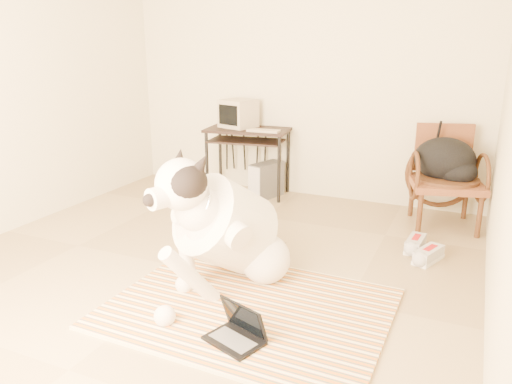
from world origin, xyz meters
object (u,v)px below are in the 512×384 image
Objects in this scene: crt_monitor at (238,114)px; laptop at (238,331)px; dog at (226,229)px; rattan_chair at (445,177)px; computer_desk at (247,138)px; backpack at (447,161)px; pc_tower at (266,180)px.

laptop is at bearing -63.95° from crt_monitor.
rattan_chair is at bearing 56.25° from dog.
computer_desk is at bearing -19.73° from crt_monitor.
crt_monitor reaches higher than rattan_chair.
crt_monitor reaches higher than backpack.
dog is 2.35m from crt_monitor.
backpack is (1.29, 1.92, 0.19)m from dog.
crt_monitor is 0.93× the size of pc_tower.
laptop is 0.39× the size of computer_desk.
pc_tower is (-0.96, 2.66, 0.12)m from laptop.
laptop is 2.75m from backpack.
laptop is (0.40, -0.62, -0.34)m from dog.
computer_desk is 2.09m from backpack.
computer_desk is at bearing 111.24° from dog.
computer_desk reaches higher than laptop.
crt_monitor is at bearing 160.27° from computer_desk.
backpack is (0.89, 2.55, 0.54)m from laptop.
crt_monitor is (-0.94, 2.11, 0.48)m from dog.
rattan_chair reaches higher than pc_tower.
backpack is (2.09, -0.13, -0.03)m from computer_desk.
backpack is at bearing -3.58° from pc_tower.
pc_tower is (0.37, -0.07, -0.71)m from crt_monitor.
pc_tower is at bearing 109.85° from laptop.
crt_monitor reaches higher than pc_tower.
backpack reaches higher than laptop.
laptop is 0.84× the size of pc_tower.
laptop is 3.15m from crt_monitor.
rattan_chair is (1.85, -0.11, 0.27)m from pc_tower.
dog is 2.32m from rattan_chair.
laptop is at bearing -57.39° from dog.
dog reaches higher than computer_desk.
dog is 1.51× the size of computer_desk.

